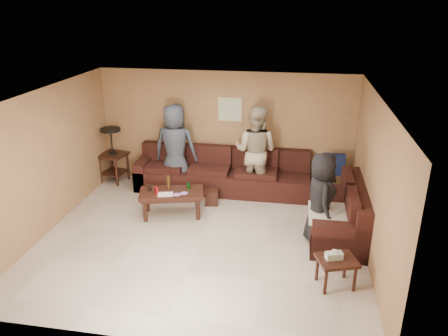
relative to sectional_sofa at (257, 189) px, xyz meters
name	(u,v)px	position (x,y,z in m)	size (l,w,h in m)	color
room	(200,148)	(-0.81, -1.52, 1.34)	(5.60, 5.50, 2.50)	#B7AA9A
sectional_sofa	(257,189)	(0.00, 0.00, 0.00)	(4.65, 2.90, 0.97)	black
coffee_table	(171,195)	(-1.56, -0.77, 0.10)	(1.31, 0.88, 0.78)	black
end_table_left	(113,154)	(-3.31, 0.63, 0.33)	(0.65, 0.65, 1.25)	black
side_table_right	(336,262)	(1.38, -2.50, 0.06)	(0.65, 0.59, 0.59)	black
waste_bin	(212,197)	(-0.90, -0.17, -0.17)	(0.26, 0.26, 0.31)	black
wall_art	(230,109)	(-0.71, 0.96, 1.37)	(0.52, 0.04, 0.52)	tan
person_left	(175,147)	(-1.82, 0.50, 0.61)	(0.92, 0.60, 1.88)	#323B46
person_middle	(255,151)	(-0.10, 0.48, 0.64)	(0.94, 0.73, 1.93)	tan
person_right	(321,198)	(1.17, -1.25, 0.47)	(0.78, 0.51, 1.59)	black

